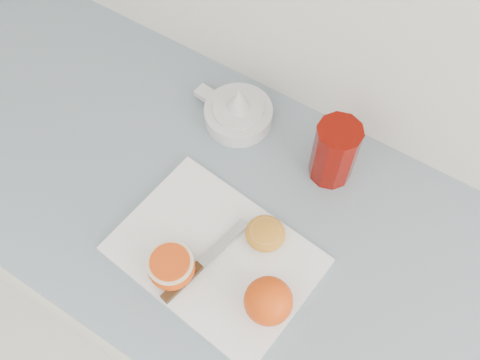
# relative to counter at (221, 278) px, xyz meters

# --- Properties ---
(counter) EXTENTS (2.54, 0.64, 0.89)m
(counter) POSITION_rel_counter_xyz_m (0.00, 0.00, 0.00)
(counter) COLOR white
(counter) RESTS_ON ground
(cutting_board) EXTENTS (0.38, 0.29, 0.01)m
(cutting_board) POSITION_rel_counter_xyz_m (0.06, -0.09, 0.45)
(cutting_board) COLOR white
(cutting_board) RESTS_ON counter
(whole_orange) EXTENTS (0.08, 0.08, 0.08)m
(whole_orange) POSITION_rel_counter_xyz_m (0.20, -0.13, 0.50)
(whole_orange) COLOR #F53300
(whole_orange) RESTS_ON cutting_board
(half_orange) EXTENTS (0.08, 0.08, 0.05)m
(half_orange) POSITION_rel_counter_xyz_m (0.02, -0.16, 0.48)
(half_orange) COLOR #F53300
(half_orange) RESTS_ON cutting_board
(squeezed_shell) EXTENTS (0.07, 0.07, 0.03)m
(squeezed_shell) POSITION_rel_counter_xyz_m (0.12, -0.02, 0.47)
(squeezed_shell) COLOR #C67C22
(squeezed_shell) RESTS_ON cutting_board
(paring_knife) EXTENTS (0.06, 0.21, 0.01)m
(paring_knife) POSITION_rel_counter_xyz_m (0.05, -0.15, 0.46)
(paring_knife) COLOR #3F2516
(paring_knife) RESTS_ON cutting_board
(citrus_juicer) EXTENTS (0.18, 0.14, 0.10)m
(citrus_juicer) POSITION_rel_counter_xyz_m (-0.07, 0.19, 0.47)
(citrus_juicer) COLOR white
(citrus_juicer) RESTS_ON counter
(red_tumbler) EXTENTS (0.09, 0.09, 0.14)m
(red_tumbler) POSITION_rel_counter_xyz_m (0.16, 0.18, 0.51)
(red_tumbler) COLOR #710600
(red_tumbler) RESTS_ON counter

